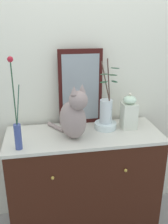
{
  "coord_description": "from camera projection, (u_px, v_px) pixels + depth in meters",
  "views": [
    {
      "loc": [
        -0.31,
        -1.76,
        1.77
      ],
      "look_at": [
        0.0,
        0.0,
        1.1
      ],
      "focal_mm": 40.71,
      "sensor_mm": 36.0,
      "label": 1
    }
  ],
  "objects": [
    {
      "name": "cat_sitting",
      "position": [
        74.0,
        116.0,
        1.84
      ],
      "size": [
        0.32,
        0.41,
        0.42
      ],
      "color": "gray",
      "rests_on": "sideboard"
    },
    {
      "name": "vase_slim_green",
      "position": [
        17.0,
        128.0,
        1.69
      ],
      "size": [
        0.06,
        0.05,
        0.63
      ],
      "color": "#394888",
      "rests_on": "sideboard"
    },
    {
      "name": "sideboard",
      "position": [
        84.0,
        183.0,
        2.13
      ],
      "size": [
        1.21,
        0.5,
        0.92
      ],
      "color": "#36160C",
      "rests_on": "ground_plane"
    },
    {
      "name": "vase_glass_clear",
      "position": [
        106.0,
        109.0,
        2.01
      ],
      "size": [
        0.17,
        0.16,
        0.52
      ],
      "color": "silver",
      "rests_on": "bowl_porcelain"
    },
    {
      "name": "wall_back",
      "position": [
        77.0,
        76.0,
        2.13
      ],
      "size": [
        4.4,
        0.08,
        2.6
      ],
      "primitive_type": "cube",
      "color": "silver",
      "rests_on": "ground_plane"
    },
    {
      "name": "mirror_leaning",
      "position": [
        80.0,
        88.0,
        2.07
      ],
      "size": [
        0.36,
        0.03,
        0.62
      ],
      "color": "#360F0D",
      "rests_on": "sideboard"
    },
    {
      "name": "jar_lidded_porcelain",
      "position": [
        129.0,
        112.0,
        2.04
      ],
      "size": [
        0.12,
        0.12,
        0.29
      ],
      "color": "silver",
      "rests_on": "sideboard"
    },
    {
      "name": "bowl_porcelain",
      "position": [
        105.0,
        125.0,
        2.06
      ],
      "size": [
        0.18,
        0.18,
        0.05
      ],
      "primitive_type": "cylinder",
      "color": "white",
      "rests_on": "sideboard"
    }
  ]
}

